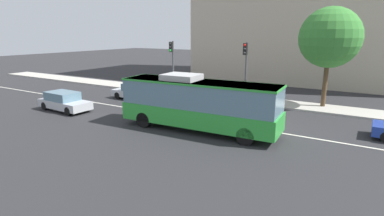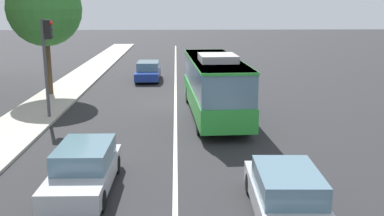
% 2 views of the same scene
% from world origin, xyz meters
% --- Properties ---
extents(ground_plane, '(160.00, 160.00, 0.00)m').
position_xyz_m(ground_plane, '(0.00, 0.00, 0.00)').
color(ground_plane, '#28282B').
extents(sidewalk_kerb, '(80.00, 2.95, 0.14)m').
position_xyz_m(sidewalk_kerb, '(0.00, 7.66, 0.07)').
color(sidewalk_kerb, '#B2ADA3').
rests_on(sidewalk_kerb, ground_plane).
extents(lane_centre_line, '(76.00, 0.16, 0.01)m').
position_xyz_m(lane_centre_line, '(0.00, 0.00, 0.01)').
color(lane_centre_line, silver).
rests_on(lane_centre_line, ground_plane).
extents(transit_bus, '(10.11, 2.99, 3.46)m').
position_xyz_m(transit_bus, '(-3.10, -2.08, 1.81)').
color(transit_bus, green).
rests_on(transit_bus, ground_plane).
extents(sedan_blue, '(4.51, 1.83, 1.46)m').
position_xyz_m(sedan_blue, '(8.58, 2.17, 0.72)').
color(sedan_blue, '#1E3899').
rests_on(sedan_blue, ground_plane).
extents(sedan_silver, '(4.57, 1.97, 1.46)m').
position_xyz_m(sedan_silver, '(-14.64, -3.11, 0.72)').
color(sedan_silver, '#B7BABF').
rests_on(sedan_silver, ground_plane).
extents(sedan_silver_ahead, '(4.53, 1.87, 1.46)m').
position_xyz_m(sedan_silver_ahead, '(-12.50, 2.93, 0.72)').
color(sedan_silver_ahead, '#B7BABF').
rests_on(sedan_silver_ahead, ground_plane).
extents(traffic_light_mid_block, '(0.33, 0.62, 5.20)m').
position_xyz_m(traffic_light_mid_block, '(-3.40, 6.48, 3.56)').
color(traffic_light_mid_block, '#47474C').
rests_on(traffic_light_mid_block, ground_plane).
extents(street_tree_kerbside_left, '(4.69, 4.69, 7.94)m').
position_xyz_m(street_tree_kerbside_left, '(2.74, 8.25, 5.58)').
color(street_tree_kerbside_left, '#4C3823').
rests_on(street_tree_kerbside_left, ground_plane).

